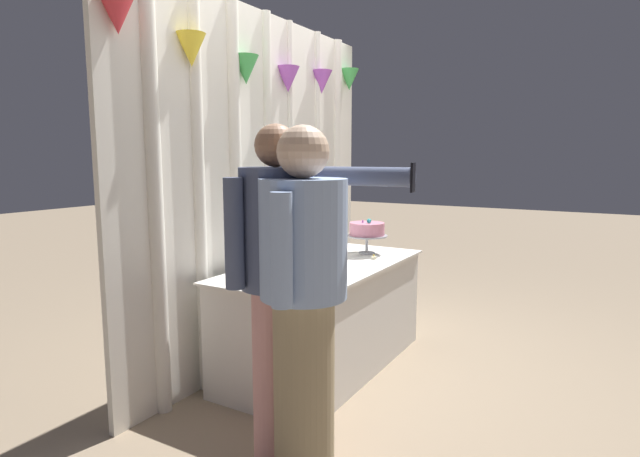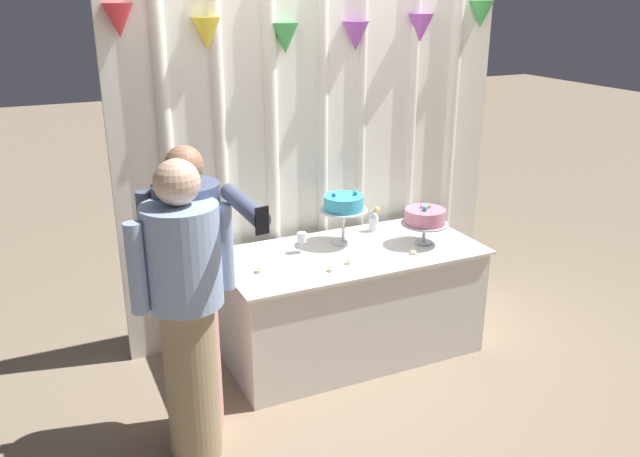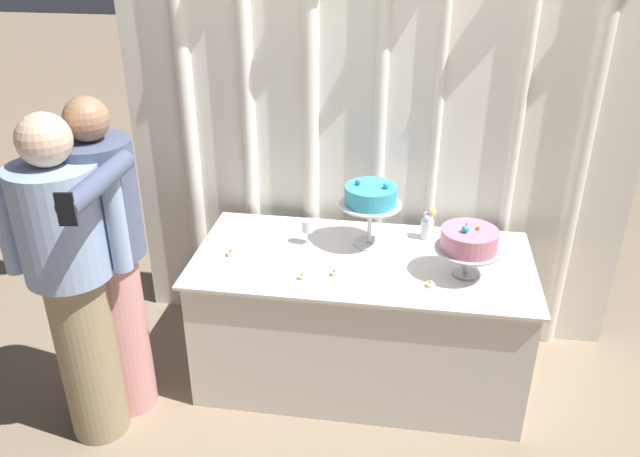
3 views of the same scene
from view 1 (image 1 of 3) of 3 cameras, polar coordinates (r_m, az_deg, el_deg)
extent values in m
plane|color=gray|center=(3.71, 1.89, -15.32)|extent=(24.00, 24.00, 0.00)
cube|color=white|center=(3.74, -6.36, 4.39)|extent=(2.74, 0.04, 2.47)
cylinder|color=white|center=(2.96, -17.95, 3.09)|extent=(0.09, 0.09, 2.47)
cylinder|color=white|center=(3.20, -13.37, 3.61)|extent=(0.08, 0.08, 2.47)
cylinder|color=white|center=(3.46, -9.43, 4.03)|extent=(0.09, 0.09, 2.47)
cylinder|color=white|center=(3.75, -5.82, 4.41)|extent=(0.07, 0.07, 2.47)
cylinder|color=white|center=(3.99, -3.30, 4.66)|extent=(0.05, 0.05, 2.47)
cylinder|color=white|center=(4.34, -0.32, 4.94)|extent=(0.06, 0.06, 2.47)
cylinder|color=white|center=(4.64, 1.84, 5.14)|extent=(0.09, 0.09, 2.47)
cone|color=#DB333D|center=(2.87, -21.66, 21.29)|extent=(0.17, 0.17, 0.19)
cone|color=yellow|center=(3.18, -14.15, 18.74)|extent=(0.17, 0.17, 0.19)
cone|color=green|center=(3.55, -8.26, 17.11)|extent=(0.17, 0.17, 0.19)
cone|color=purple|center=(3.94, -3.58, 16.25)|extent=(0.17, 0.17, 0.19)
cone|color=purple|center=(4.37, 0.19, 16.00)|extent=(0.17, 0.17, 0.19)
cone|color=green|center=(4.81, 3.29, 16.23)|extent=(0.17, 0.17, 0.19)
cube|color=white|center=(3.63, 0.51, -9.80)|extent=(1.64, 0.77, 0.72)
cube|color=white|center=(3.53, 0.52, -4.13)|extent=(1.69, 0.82, 0.01)
cylinder|color=silver|center=(3.62, -1.40, -3.62)|extent=(0.16, 0.16, 0.01)
cylinder|color=silver|center=(3.60, -1.41, -1.87)|extent=(0.02, 0.02, 0.21)
cylinder|color=silver|center=(3.58, -1.41, -0.12)|extent=(0.32, 0.32, 0.01)
cylinder|color=#3DB2D1|center=(3.57, -1.41, 0.70)|extent=(0.26, 0.26, 0.09)
sphere|color=#2DB2B7|center=(3.62, -0.56, 1.81)|extent=(0.03, 0.03, 0.03)
sphere|color=blue|center=(3.51, -2.09, 1.56)|extent=(0.03, 0.03, 0.03)
cylinder|color=#B2B2B7|center=(3.93, 5.22, -2.73)|extent=(0.12, 0.12, 0.01)
cylinder|color=#B2B2B7|center=(3.91, 5.23, -1.76)|extent=(0.02, 0.02, 0.12)
cylinder|color=#B2B2B7|center=(3.90, 5.25, -0.81)|extent=(0.31, 0.31, 0.01)
cylinder|color=pink|center=(3.90, 5.26, -0.04)|extent=(0.27, 0.27, 0.10)
sphere|color=orange|center=(3.92, 5.35, 0.87)|extent=(0.02, 0.02, 0.02)
cone|color=purple|center=(3.88, 4.79, 0.85)|extent=(0.02, 0.02, 0.03)
sphere|color=#2DB2B7|center=(3.85, 5.49, 0.85)|extent=(0.03, 0.03, 0.03)
cylinder|color=silver|center=(3.34, -3.68, -4.69)|extent=(0.06, 0.06, 0.00)
cylinder|color=silver|center=(3.33, -3.68, -4.09)|extent=(0.01, 0.01, 0.07)
cylinder|color=silver|center=(3.32, -3.69, -2.99)|extent=(0.06, 0.06, 0.06)
cylinder|color=silver|center=(3.92, -0.59, -2.02)|extent=(0.07, 0.07, 0.11)
sphere|color=silver|center=(3.90, -0.80, -0.88)|extent=(0.03, 0.03, 0.03)
sphere|color=#E5C666|center=(3.92, -0.38, -0.50)|extent=(0.04, 0.04, 0.04)
sphere|color=silver|center=(3.89, -0.41, -1.05)|extent=(0.04, 0.04, 0.04)
cylinder|color=beige|center=(2.95, -4.61, -6.27)|extent=(0.05, 0.05, 0.02)
sphere|color=#F9CC4C|center=(2.95, -4.61, -5.89)|extent=(0.01, 0.01, 0.01)
cylinder|color=beige|center=(3.19, 1.92, -5.16)|extent=(0.04, 0.04, 0.02)
sphere|color=#F9CC4C|center=(3.19, 1.92, -4.84)|extent=(0.01, 0.01, 0.01)
cylinder|color=beige|center=(3.34, 2.31, -4.54)|extent=(0.04, 0.04, 0.02)
sphere|color=#F9CC4C|center=(3.34, 2.31, -4.21)|extent=(0.01, 0.01, 0.01)
cylinder|color=beige|center=(3.72, 6.01, -3.28)|extent=(0.04, 0.04, 0.02)
sphere|color=#F9CC4C|center=(3.72, 6.01, -2.98)|extent=(0.01, 0.01, 0.01)
cylinder|color=#D6938E|center=(2.51, -4.64, -16.28)|extent=(0.32, 0.32, 0.88)
cylinder|color=#4C5675|center=(2.31, -4.85, 0.05)|extent=(0.45, 0.45, 0.54)
sphere|color=#A37556|center=(2.28, -4.96, 9.21)|extent=(0.19, 0.19, 0.19)
cube|color=#664C84|center=(2.22, -1.67, 0.47)|extent=(0.04, 0.02, 0.35)
cylinder|color=#4C5675|center=(2.21, -9.55, -0.57)|extent=(0.08, 0.08, 0.48)
cylinder|color=#4C5675|center=(2.28, 4.64, 5.82)|extent=(0.08, 0.48, 0.08)
cube|color=black|center=(2.19, 10.32, 5.62)|extent=(0.06, 0.02, 0.12)
cylinder|color=#9E8966|center=(2.35, -1.79, -18.03)|extent=(0.31, 0.31, 0.88)
cylinder|color=#93ADD6|center=(2.13, -1.87, -1.14)|extent=(0.43, 0.43, 0.50)
sphere|color=beige|center=(2.11, -1.91, 8.55)|extent=(0.22, 0.22, 0.22)
cube|color=#232328|center=(2.05, 2.08, -0.82)|extent=(0.04, 0.01, 0.32)
cylinder|color=#93ADD6|center=(1.93, -4.30, -2.45)|extent=(0.08, 0.08, 0.44)
cylinder|color=#93ADD6|center=(2.35, 0.13, -0.54)|extent=(0.08, 0.08, 0.44)
camera|label=2|loc=(2.27, 89.80, 21.87)|focal=36.73mm
camera|label=3|loc=(3.48, 50.30, 19.16)|focal=35.79mm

